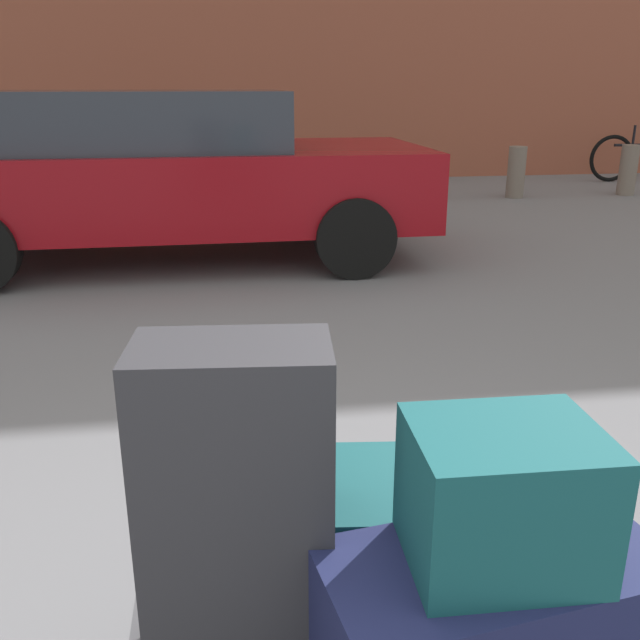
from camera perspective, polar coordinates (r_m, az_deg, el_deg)
The scene contains 8 objects.
duffel_bag_navy_center at distance 1.46m, azimuth 13.67°, elevation -23.59°, with size 0.63×0.31×0.33m, color #191E47.
duffel_bag_teal_rear_left at distance 1.66m, azimuth 10.00°, elevation -17.48°, with size 0.64×0.33×0.33m, color #144C51.
suitcase_charcoal_front_right at distance 1.41m, azimuth -6.80°, elevation -15.26°, with size 0.37×0.21×0.69m, color #2D2D33.
duffel_bag_teal_topmost_pile at distance 1.28m, azimuth 14.70°, elevation -13.82°, with size 0.32×0.26×0.25m, color #144C51.
parked_car at distance 6.21m, azimuth -12.56°, elevation 11.75°, with size 4.32×1.96×1.42m.
bollard_kerb_near at distance 9.44m, azimuth 7.17°, elevation 11.76°, with size 0.24×0.24×0.68m, color #72665B.
bollard_kerb_mid at distance 9.94m, azimuth 15.76°, elevation 11.57°, with size 0.24×0.24×0.68m, color #72665B.
bollard_kerb_far at distance 10.70m, azimuth 23.90°, elevation 11.15°, with size 0.24×0.24×0.68m, color #72665B.
Camera 1 is at (-0.34, -1.08, 1.48)m, focal length 39.09 mm.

